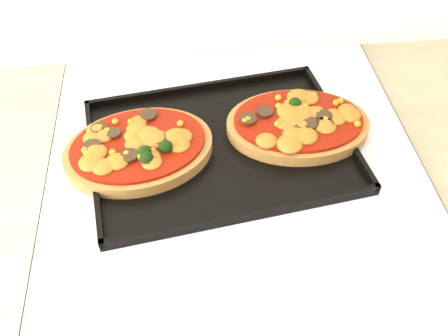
{
  "coord_description": "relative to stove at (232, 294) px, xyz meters",
  "views": [
    {
      "loc": [
        -0.08,
        1.15,
        1.49
      ],
      "look_at": [
        -0.02,
        1.67,
        0.92
      ],
      "focal_mm": 40.0,
      "sensor_mm": 36.0,
      "label": 1
    }
  ],
  "objects": [
    {
      "name": "baking_tray",
      "position": [
        -0.02,
        0.02,
        0.47
      ],
      "size": [
        0.45,
        0.36,
        0.02
      ],
      "primitive_type": "cube",
      "rotation": [
        0.0,
        0.0,
        0.14
      ],
      "color": "black",
      "rests_on": "stove"
    },
    {
      "name": "pizza_right",
      "position": [
        0.11,
        0.04,
        0.48
      ],
      "size": [
        0.24,
        0.18,
        0.03
      ],
      "primitive_type": null,
      "rotation": [
        0.0,
        0.0,
        -0.06
      ],
      "color": "#AA6E3A",
      "rests_on": "baking_tray"
    },
    {
      "name": "pizza_left",
      "position": [
        -0.15,
        0.01,
        0.48
      ],
      "size": [
        0.26,
        0.22,
        0.03
      ],
      "primitive_type": null,
      "rotation": [
        0.0,
        0.0,
        0.2
      ],
      "color": "#AA6E3A",
      "rests_on": "baking_tray"
    },
    {
      "name": "stove",
      "position": [
        0.0,
        0.0,
        0.0
      ],
      "size": [
        0.6,
        0.6,
        0.91
      ],
      "primitive_type": "cube",
      "color": "white",
      "rests_on": "floor"
    }
  ]
}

